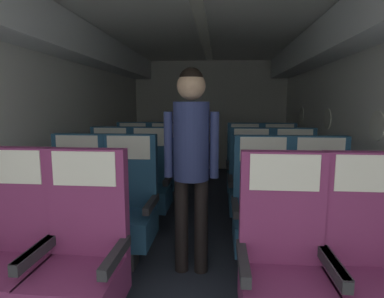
% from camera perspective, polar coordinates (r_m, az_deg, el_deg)
% --- Properties ---
extents(ground, '(3.39, 6.63, 0.02)m').
position_cam_1_polar(ground, '(3.68, 1.50, -13.65)').
color(ground, '#2D3342').
extents(fuselage_shell, '(3.27, 6.28, 2.30)m').
position_cam_1_polar(fuselage_shell, '(3.68, 1.87, 12.61)').
color(fuselage_shell, silver).
rests_on(fuselage_shell, ground).
extents(seat_a_left_window, '(0.50, 0.48, 1.11)m').
position_cam_1_polar(seat_a_left_window, '(2.20, -30.69, -16.89)').
color(seat_a_left_window, '#38383D').
rests_on(seat_a_left_window, ground).
extents(seat_a_left_aisle, '(0.50, 0.48, 1.11)m').
position_cam_1_polar(seat_a_left_aisle, '(1.98, -19.58, -19.11)').
color(seat_a_left_aisle, '#38383D').
rests_on(seat_a_left_aisle, ground).
extents(seat_a_right_aisle, '(0.50, 0.48, 1.11)m').
position_cam_1_polar(seat_a_right_aisle, '(2.00, 29.97, -19.39)').
color(seat_a_right_aisle, '#38383D').
rests_on(seat_a_right_aisle, ground).
extents(seat_a_right_window, '(0.50, 0.48, 1.11)m').
position_cam_1_polar(seat_a_right_window, '(1.85, 16.48, -20.92)').
color(seat_a_right_window, '#38383D').
rests_on(seat_a_right_window, ground).
extents(seat_b_left_window, '(0.50, 0.48, 1.11)m').
position_cam_1_polar(seat_b_left_window, '(2.89, -20.56, -10.31)').
color(seat_b_left_window, '#38383D').
rests_on(seat_b_left_window, ground).
extents(seat_b_left_aisle, '(0.50, 0.48, 1.11)m').
position_cam_1_polar(seat_b_left_aisle, '(2.73, -11.79, -10.99)').
color(seat_b_left_aisle, '#38383D').
rests_on(seat_b_left_aisle, ground).
extents(seat_b_right_aisle, '(0.50, 0.48, 1.11)m').
position_cam_1_polar(seat_b_right_aisle, '(2.74, 22.48, -11.42)').
color(seat_b_right_aisle, '#38383D').
rests_on(seat_b_right_aisle, ground).
extents(seat_b_right_window, '(0.50, 0.48, 1.11)m').
position_cam_1_polar(seat_b_right_window, '(2.64, 12.76, -11.75)').
color(seat_b_right_window, '#38383D').
rests_on(seat_b_right_window, ground).
extents(seat_c_left_window, '(0.50, 0.48, 1.11)m').
position_cam_1_polar(seat_c_left_window, '(3.64, -14.94, -6.23)').
color(seat_c_left_window, '#38383D').
rests_on(seat_c_left_window, ground).
extents(seat_c_left_aisle, '(0.50, 0.48, 1.11)m').
position_cam_1_polar(seat_c_left_aisle, '(3.52, -7.81, -6.53)').
color(seat_c_left_aisle, '#38383D').
rests_on(seat_c_left_aisle, ground).
extents(seat_c_right_aisle, '(0.50, 0.48, 1.11)m').
position_cam_1_polar(seat_c_right_aisle, '(3.53, 18.27, -6.83)').
color(seat_c_right_aisle, '#38383D').
rests_on(seat_c_right_aisle, ground).
extents(seat_c_right_window, '(0.50, 0.48, 1.11)m').
position_cam_1_polar(seat_c_right_window, '(3.45, 10.70, -6.89)').
color(seat_c_right_window, '#38383D').
rests_on(seat_c_right_window, ground).
extents(seat_d_left_window, '(0.50, 0.48, 1.11)m').
position_cam_1_polar(seat_d_left_window, '(4.45, -10.94, -3.47)').
color(seat_d_left_window, '#38383D').
rests_on(seat_d_left_window, ground).
extents(seat_d_left_aisle, '(0.50, 0.48, 1.11)m').
position_cam_1_polar(seat_d_left_aisle, '(4.35, -5.03, -3.63)').
color(seat_d_left_aisle, '#38383D').
rests_on(seat_d_left_aisle, ground).
extents(seat_d_right_aisle, '(0.50, 0.48, 1.11)m').
position_cam_1_polar(seat_d_right_aisle, '(4.34, 15.70, -3.93)').
color(seat_d_right_aisle, '#38383D').
rests_on(seat_d_right_aisle, ground).
extents(seat_d_right_window, '(0.50, 0.48, 1.11)m').
position_cam_1_polar(seat_d_right_window, '(4.29, 9.57, -3.88)').
color(seat_d_right_window, '#38383D').
rests_on(seat_d_right_window, ground).
extents(flight_attendant, '(0.43, 0.28, 1.64)m').
position_cam_1_polar(flight_attendant, '(2.43, -0.14, -0.04)').
color(flight_attendant, black).
rests_on(flight_attendant, ground).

